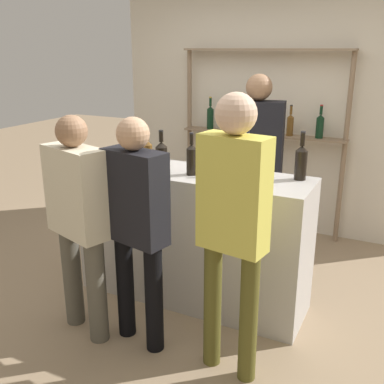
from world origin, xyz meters
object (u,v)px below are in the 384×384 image
counter_bottle_5 (301,161)px  cork_jar (215,165)px  counter_bottle_0 (192,159)px  counter_bottle_1 (129,152)px  customer_center (136,218)px  customer_left (78,214)px  counter_bottle_2 (247,157)px  counter_bottle_3 (162,157)px  server_behind_counter (256,156)px  wine_glass (256,167)px  customer_right (233,216)px  counter_bottle_4 (148,153)px

counter_bottle_5 → cork_jar: (-0.63, -0.10, -0.07)m
counter_bottle_0 → cork_jar: size_ratio=2.56×
counter_bottle_1 → customer_center: customer_center is taller
cork_jar → customer_left: 1.07m
counter_bottle_0 → counter_bottle_5: 0.79m
counter_bottle_2 → counter_bottle_3: bearing=-155.5°
counter_bottle_3 → server_behind_counter: bearing=68.0°
counter_bottle_2 → wine_glass: counter_bottle_2 is taller
counter_bottle_3 → customer_center: customer_center is taller
customer_center → server_behind_counter: server_behind_counter is taller
counter_bottle_2 → customer_right: customer_right is taller
wine_glass → customer_center: 0.91m
server_behind_counter → counter_bottle_2: bearing=3.2°
counter_bottle_2 → counter_bottle_5: bearing=4.7°
customer_left → server_behind_counter: size_ratio=0.89×
counter_bottle_1 → cork_jar: counter_bottle_1 is taller
counter_bottle_1 → counter_bottle_2: 0.94m
counter_bottle_2 → counter_bottle_4: 0.77m
counter_bottle_3 → customer_right: bearing=-35.3°
counter_bottle_2 → counter_bottle_4: bearing=-166.5°
counter_bottle_3 → server_behind_counter: (0.41, 1.01, -0.17)m
counter_bottle_0 → server_behind_counter: size_ratio=0.18×
counter_bottle_1 → server_behind_counter: 1.20m
counter_bottle_4 → wine_glass: (0.89, -0.00, -0.01)m
cork_jar → counter_bottle_5: bearing=8.9°
wine_glass → counter_bottle_0: bearing=-178.1°
counter_bottle_1 → cork_jar: 0.70m
counter_bottle_1 → customer_right: customer_right is taller
wine_glass → customer_center: (-0.59, -0.64, -0.26)m
counter_bottle_2 → customer_center: customer_center is taller
counter_bottle_0 → counter_bottle_1: counter_bottle_0 is taller
customer_center → counter_bottle_3: bearing=25.4°
counter_bottle_2 → cork_jar: counter_bottle_2 is taller
counter_bottle_4 → counter_bottle_5: size_ratio=0.90×
counter_bottle_4 → customer_right: size_ratio=0.18×
counter_bottle_2 → wine_glass: 0.23m
counter_bottle_4 → customer_left: (-0.12, -0.71, -0.28)m
counter_bottle_0 → counter_bottle_3: size_ratio=0.97×
customer_right → customer_center: size_ratio=1.11×
counter_bottle_1 → customer_right: size_ratio=0.18×
cork_jar → server_behind_counter: bearing=85.9°
customer_right → customer_left: size_ratio=1.12×
counter_bottle_2 → counter_bottle_5: counter_bottle_5 is taller
counter_bottle_0 → server_behind_counter: (0.19, 0.94, -0.16)m
wine_glass → customer_right: 0.66m
counter_bottle_0 → counter_bottle_2: size_ratio=0.97×
wine_glass → counter_bottle_1: bearing=-179.9°
counter_bottle_0 → counter_bottle_1: 0.56m
counter_bottle_4 → counter_bottle_2: bearing=13.5°
counter_bottle_1 → counter_bottle_0: bearing=-1.5°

